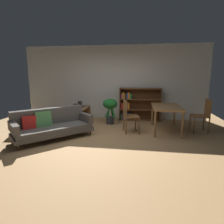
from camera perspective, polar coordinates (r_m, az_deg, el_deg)
ground_plane at (r=4.78m, az=-4.47°, el=-8.88°), size 8.16×8.16×0.00m
back_wall_panel at (r=7.15m, az=0.33°, el=8.90°), size 6.80×0.10×2.70m
fabric_couch at (r=5.18m, az=-17.92°, el=-3.67°), size 1.94×1.95×0.77m
media_console at (r=6.54m, az=-9.32°, el=-1.02°), size 0.39×1.04×0.54m
open_laptop at (r=6.70m, az=-9.70°, el=1.83°), size 0.39×0.31×0.10m
desk_speaker at (r=6.26m, az=-9.71°, el=2.11°), size 0.14×0.14×0.25m
potted_floor_plant at (r=6.29m, az=-0.57°, el=1.63°), size 0.49×0.51×0.86m
dining_table at (r=5.69m, az=16.11°, el=1.00°), size 0.80×1.36×0.75m
dining_chair_near at (r=6.01m, az=25.83°, el=-0.50°), size 0.47×0.45×0.96m
dining_chair_far at (r=5.38m, az=5.10°, el=-0.73°), size 0.50×0.52×0.93m
bookshelf at (r=6.96m, az=7.55°, el=2.35°), size 1.48×0.35×1.18m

